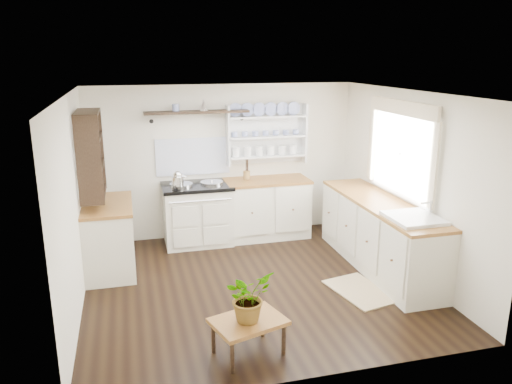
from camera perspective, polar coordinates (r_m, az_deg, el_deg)
floor at (r=6.20m, az=-0.13°, el=-10.50°), size 4.00×3.80×0.01m
wall_back at (r=7.60m, az=-3.73°, el=3.52°), size 4.00×0.02×2.30m
wall_right at (r=6.57m, az=17.01°, el=0.98°), size 0.02×3.80×2.30m
wall_left at (r=5.66m, az=-20.17°, el=-1.57°), size 0.02×3.80×2.30m
ceiling at (r=5.60m, az=-0.14°, el=11.21°), size 4.00×3.80×0.01m
window at (r=6.58m, az=16.24°, el=4.77°), size 0.08×1.55×1.22m
aga_cooker at (r=7.39m, az=-6.69°, el=-2.46°), size 1.00×0.70×0.93m
back_cabinets at (r=7.62m, az=1.23°, el=-1.77°), size 1.27×0.63×0.90m
right_cabinets at (r=6.70m, az=13.91°, el=-4.68°), size 0.62×2.43×0.90m
belfast_sink at (r=5.98m, az=17.50°, el=-3.94°), size 0.55×0.60×0.45m
left_cabinets at (r=6.70m, az=-16.41°, el=-4.87°), size 0.62×1.13×0.90m
plate_rack at (r=7.64m, az=1.10°, el=6.71°), size 1.20×0.22×0.90m
high_shelf at (r=7.29m, az=-6.77°, el=8.99°), size 1.50×0.29×0.16m
left_shelving at (r=6.42m, az=-18.39°, el=4.22°), size 0.28×0.80×1.05m
kettle at (r=7.08m, az=-8.94°, el=1.54°), size 0.17×0.17×0.21m
utensil_crock at (r=7.49m, az=-1.08°, el=1.96°), size 0.10×0.10×0.12m
center_table at (r=4.77m, az=-0.87°, el=-14.85°), size 0.76×0.63×0.35m
potted_plant at (r=4.63m, az=-0.89°, el=-11.84°), size 0.56×0.54×0.47m
floor_rug at (r=6.15m, az=11.88°, el=-11.00°), size 0.71×0.94×0.02m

